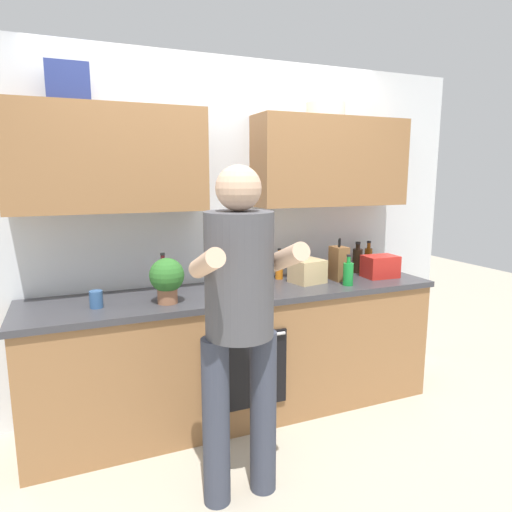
{
  "coord_description": "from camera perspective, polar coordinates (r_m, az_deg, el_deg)",
  "views": [
    {
      "loc": [
        -1.06,
        -2.82,
        1.68
      ],
      "look_at": [
        0.08,
        -0.1,
        1.15
      ],
      "focal_mm": 31.72,
      "sensor_mm": 36.0,
      "label": 1
    }
  ],
  "objects": [
    {
      "name": "bottle_soda",
      "position": [
        3.29,
        11.55,
        -2.16
      ],
      "size": [
        0.07,
        0.07,
        0.22
      ],
      "color": "#198C33",
      "rests_on": "counter"
    },
    {
      "name": "grocery_bag_crisps",
      "position": [
        3.61,
        15.39,
        -1.28
      ],
      "size": [
        0.26,
        0.19,
        0.17
      ],
      "primitive_type": "cube",
      "rotation": [
        0.0,
        0.0,
        -0.05
      ],
      "color": "red",
      "rests_on": "counter"
    },
    {
      "name": "cup_stoneware",
      "position": [
        2.9,
        -4.65,
        -4.53
      ],
      "size": [
        0.07,
        0.07,
        0.09
      ],
      "primitive_type": "cylinder",
      "color": "slate",
      "rests_on": "counter"
    },
    {
      "name": "cup_tea",
      "position": [
        2.86,
        -19.51,
        -5.17
      ],
      "size": [
        0.08,
        0.08,
        0.1
      ],
      "primitive_type": "cylinder",
      "color": "#33598C",
      "rests_on": "counter"
    },
    {
      "name": "bottle_hotsauce",
      "position": [
        3.23,
        0.56,
        -2.11
      ],
      "size": [
        0.07,
        0.07,
        0.23
      ],
      "color": "red",
      "rests_on": "counter"
    },
    {
      "name": "bottle_wine",
      "position": [
        3.02,
        -11.6,
        -2.65
      ],
      "size": [
        0.07,
        0.07,
        0.28
      ],
      "color": "#471419",
      "rests_on": "counter"
    },
    {
      "name": "grocery_bag_bread",
      "position": [
        3.33,
        6.5,
        -1.92
      ],
      "size": [
        0.25,
        0.23,
        0.17
      ],
      "primitive_type": "cube",
      "rotation": [
        0.0,
        0.0,
        0.19
      ],
      "color": "tan",
      "rests_on": "counter"
    },
    {
      "name": "ground_plane",
      "position": [
        3.45,
        -1.9,
        -18.98
      ],
      "size": [
        12.0,
        12.0,
        0.0
      ],
      "primitive_type": "plane",
      "color": "#B2A893"
    },
    {
      "name": "back_wall_unit",
      "position": [
        3.27,
        -3.83,
        7.02
      ],
      "size": [
        4.0,
        0.38,
        2.5
      ],
      "color": "silver",
      "rests_on": "ground"
    },
    {
      "name": "bottle_juice",
      "position": [
        3.42,
        2.95,
        -1.45
      ],
      "size": [
        0.06,
        0.06,
        0.23
      ],
      "color": "orange",
      "rests_on": "counter"
    },
    {
      "name": "person_standing",
      "position": [
        2.24,
        -2.07,
        -6.81
      ],
      "size": [
        0.49,
        0.45,
        1.73
      ],
      "color": "#383D4C",
      "rests_on": "ground"
    },
    {
      "name": "counter",
      "position": [
        3.25,
        -1.95,
        -12.02
      ],
      "size": [
        2.84,
        0.67,
        0.9
      ],
      "color": "olive",
      "rests_on": "ground"
    },
    {
      "name": "bottle_syrup",
      "position": [
        3.85,
        13.97,
        -0.27
      ],
      "size": [
        0.06,
        0.06,
        0.24
      ],
      "color": "#8C4C14",
      "rests_on": "counter"
    },
    {
      "name": "potted_herb",
      "position": [
        2.82,
        -11.17,
        -2.72
      ],
      "size": [
        0.21,
        0.21,
        0.28
      ],
      "color": "#9E6647",
      "rests_on": "counter"
    },
    {
      "name": "bottle_soy",
      "position": [
        3.73,
        12.66,
        -0.48
      ],
      "size": [
        0.08,
        0.08,
        0.25
      ],
      "color": "black",
      "rests_on": "counter"
    },
    {
      "name": "knife_block",
      "position": [
        3.43,
        10.4,
        -0.92
      ],
      "size": [
        0.1,
        0.14,
        0.31
      ],
      "color": "brown",
      "rests_on": "counter"
    }
  ]
}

